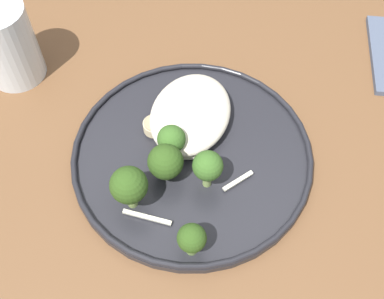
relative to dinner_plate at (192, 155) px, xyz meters
name	(u,v)px	position (x,y,z in m)	size (l,w,h in m)	color
wooden_dining_table	(206,231)	(0.05, 0.03, -0.09)	(1.40, 1.00, 0.74)	brown
dinner_plate	(192,155)	(0.00, 0.00, 0.00)	(0.29, 0.29, 0.02)	#232328
noodle_bed	(190,113)	(-0.05, -0.02, 0.02)	(0.13, 0.10, 0.03)	beige
seared_scallop_front_small	(201,111)	(-0.06, -0.01, 0.01)	(0.03, 0.03, 0.01)	beige
seared_scallop_half_hidden	(177,95)	(-0.08, -0.04, 0.01)	(0.03, 0.03, 0.01)	#E5C689
seared_scallop_right_edge	(186,114)	(-0.05, -0.02, 0.01)	(0.02, 0.02, 0.02)	#E5C689
seared_scallop_rear_pale	(154,126)	(-0.02, -0.05, 0.01)	(0.03, 0.03, 0.01)	beige
broccoli_floret_front_edge	(166,162)	(0.04, -0.02, 0.03)	(0.04, 0.04, 0.05)	#7A994C
broccoli_floret_center_pile	(171,140)	(0.01, -0.02, 0.03)	(0.03, 0.03, 0.05)	#7A994C
broccoli_floret_split_head	(129,186)	(0.08, -0.04, 0.04)	(0.04, 0.04, 0.06)	#89A356
broccoli_floret_rear_charred	(208,167)	(0.03, 0.03, 0.04)	(0.03, 0.03, 0.06)	#89A356
broccoli_floret_left_leaning	(195,240)	(0.12, 0.04, 0.03)	(0.03, 0.03, 0.05)	#7A994C
onion_sliver_pale_crescent	(238,181)	(0.02, 0.06, 0.01)	(0.04, 0.01, 0.00)	silver
onion_sliver_short_strip	(147,217)	(0.10, -0.02, 0.01)	(0.06, 0.01, 0.00)	silver
onion_sliver_long_sliver	(182,158)	(0.01, -0.01, 0.01)	(0.05, 0.01, 0.00)	silver
water_glass	(8,47)	(-0.07, -0.27, 0.04)	(0.08, 0.08, 0.11)	silver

